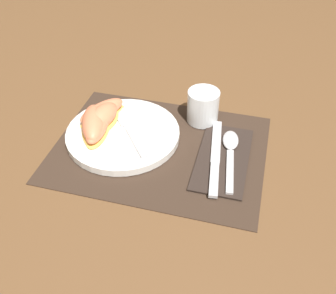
% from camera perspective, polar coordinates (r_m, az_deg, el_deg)
% --- Properties ---
extents(ground_plane, '(3.00, 3.00, 0.00)m').
position_cam_1_polar(ground_plane, '(0.83, -1.22, -0.28)').
color(ground_plane, brown).
extents(placemat, '(0.44, 0.33, 0.00)m').
position_cam_1_polar(placemat, '(0.83, -1.23, -0.18)').
color(placemat, '#38281E').
rests_on(placemat, ground_plane).
extents(plate, '(0.25, 0.25, 0.02)m').
position_cam_1_polar(plate, '(0.86, -6.54, 1.89)').
color(plate, white).
rests_on(plate, placemat).
extents(juice_glass, '(0.07, 0.07, 0.08)m').
position_cam_1_polar(juice_glass, '(0.89, 5.09, 5.66)').
color(juice_glass, silver).
rests_on(juice_glass, placemat).
extents(napkin, '(0.10, 0.21, 0.00)m').
position_cam_1_polar(napkin, '(0.81, 7.92, -1.80)').
color(napkin, '#2D231E').
rests_on(napkin, placemat).
extents(knife, '(0.05, 0.23, 0.01)m').
position_cam_1_polar(knife, '(0.80, 6.89, -1.54)').
color(knife, '#BCBCC1').
rests_on(knife, napkin).
extents(spoon, '(0.05, 0.18, 0.01)m').
position_cam_1_polar(spoon, '(0.83, 9.04, -0.12)').
color(spoon, '#BCBCC1').
rests_on(spoon, napkin).
extents(fork, '(0.12, 0.15, 0.00)m').
position_cam_1_polar(fork, '(0.85, -5.76, 2.75)').
color(fork, '#BCBCC1').
rests_on(fork, plate).
extents(citrus_wedge_0, '(0.10, 0.12, 0.04)m').
position_cam_1_polar(citrus_wedge_0, '(0.89, -9.53, 5.06)').
color(citrus_wedge_0, '#F7C656').
rests_on(citrus_wedge_0, plate).
extents(citrus_wedge_1, '(0.07, 0.11, 0.04)m').
position_cam_1_polar(citrus_wedge_1, '(0.87, -9.56, 4.21)').
color(citrus_wedge_1, '#F7C656').
rests_on(citrus_wedge_1, plate).
extents(citrus_wedge_2, '(0.09, 0.14, 0.04)m').
position_cam_1_polar(citrus_wedge_2, '(0.85, -10.81, 3.24)').
color(citrus_wedge_2, '#F7C656').
rests_on(citrus_wedge_2, plate).
extents(citrus_wedge_3, '(0.07, 0.13, 0.03)m').
position_cam_1_polar(citrus_wedge_3, '(0.85, -10.10, 3.11)').
color(citrus_wedge_3, '#F7C656').
rests_on(citrus_wedge_3, plate).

